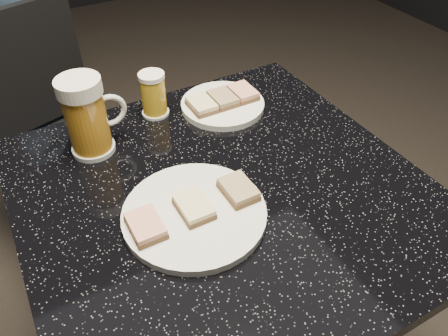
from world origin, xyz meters
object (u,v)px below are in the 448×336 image
at_px(table, 224,269).
at_px(plate_large, 194,214).
at_px(plate_small, 223,105).
at_px(beer_mug, 87,116).
at_px(chair, 57,134).
at_px(beer_tumbler, 153,94).

bearing_deg(table, plate_large, -155.58).
bearing_deg(table, plate_small, 61.64).
distance_m(plate_small, beer_mug, 0.30).
height_order(plate_large, chair, chair).
relative_size(plate_small, beer_mug, 1.17).
xyz_separation_m(plate_small, beer_mug, (-0.29, -0.01, 0.07)).
bearing_deg(beer_tumbler, plate_large, -100.76).
height_order(plate_small, beer_mug, beer_mug).
height_order(plate_small, beer_tumbler, beer_tumbler).
height_order(plate_small, chair, chair).
height_order(plate_large, beer_mug, beer_mug).
relative_size(plate_small, chair, 0.22).
bearing_deg(chair, plate_small, -54.26).
height_order(table, chair, chair).
distance_m(plate_large, beer_tumbler, 0.33).
xyz_separation_m(plate_small, beer_tumbler, (-0.14, 0.05, 0.04)).
height_order(table, beer_tumbler, beer_tumbler).
height_order(beer_mug, beer_tumbler, beer_mug).
xyz_separation_m(plate_small, table, (-0.13, -0.23, -0.25)).
xyz_separation_m(plate_small, chair, (-0.33, 0.45, -0.26)).
distance_m(plate_small, table, 0.36).
bearing_deg(beer_mug, beer_tumbler, 21.23).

